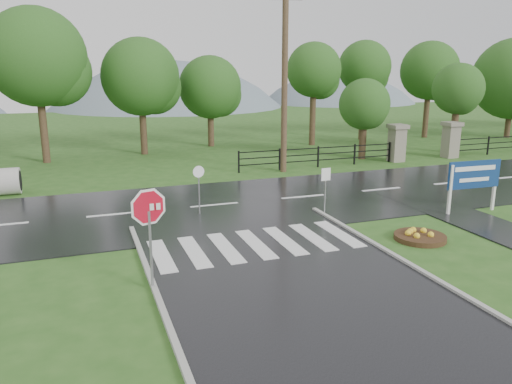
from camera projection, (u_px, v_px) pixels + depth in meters
name	position (u px, v px, depth m)	size (l,w,h in m)	color
ground	(330.00, 317.00, 11.36)	(120.00, 120.00, 0.00)	#2B561C
main_road	(214.00, 206.00, 20.48)	(90.00, 8.00, 0.04)	black
walkway	(489.00, 227.00, 17.81)	(2.20, 11.00, 0.04)	black
crosswalk	(256.00, 244.00, 15.91)	(6.50, 2.80, 0.02)	silver
pillar_west	(397.00, 142.00, 29.96)	(1.00, 1.00, 2.24)	gray
pillar_east	(451.00, 139.00, 31.28)	(1.00, 1.00, 2.24)	gray
fence_west	(318.00, 155.00, 28.34)	(9.58, 0.08, 1.20)	black
hills	(143.00, 211.00, 75.59)	(102.00, 48.00, 48.00)	slate
treeline	(174.00, 152.00, 33.59)	(83.20, 5.20, 10.00)	#204E18
stop_sign	(149.00, 216.00, 12.27)	(1.21, 0.38, 2.83)	#939399
estate_billboard	(474.00, 177.00, 19.23)	(2.36, 0.15, 2.06)	silver
flower_bed	(420.00, 236.00, 16.44)	(1.68, 1.68, 0.34)	#332111
reg_sign_small	(326.00, 181.00, 19.14)	(0.40, 0.06, 1.80)	#939399
reg_sign_round	(199.00, 183.00, 18.91)	(0.45, 0.09, 1.94)	#939399
utility_pole_east	(285.00, 80.00, 26.09)	(1.69, 0.51, 9.65)	#473523
entrance_tree_left	(364.00, 105.00, 30.33)	(3.10, 3.10, 4.92)	#3D2B1C
entrance_tree_right	(458.00, 89.00, 32.42)	(3.29, 3.29, 5.85)	#3D2B1C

